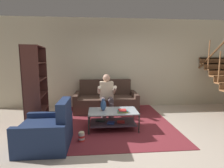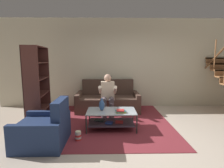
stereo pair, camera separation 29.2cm
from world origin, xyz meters
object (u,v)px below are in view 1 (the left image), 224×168
(vase, at_px, (103,105))
(book_stack, at_px, (123,111))
(person_seated_center, at_px, (107,94))
(couch, at_px, (106,101))
(coffee_table, at_px, (113,117))
(bookshelf, at_px, (34,95))
(armchair, at_px, (47,132))
(popcorn_tub, at_px, (82,136))

(vase, bearing_deg, book_stack, -20.93)
(person_seated_center, relative_size, vase, 4.26)
(couch, xyz_separation_m, coffee_table, (0.08, -1.46, -0.02))
(person_seated_center, relative_size, book_stack, 4.96)
(coffee_table, distance_m, bookshelf, 1.90)
(couch, distance_m, bookshelf, 2.14)
(couch, xyz_separation_m, book_stack, (0.29, -1.61, 0.16))
(person_seated_center, bearing_deg, bookshelf, -160.31)
(vase, bearing_deg, couch, 84.78)
(vase, xyz_separation_m, armchair, (-1.05, -0.74, -0.28))
(popcorn_tub, bearing_deg, book_stack, 26.49)
(couch, distance_m, person_seated_center, 0.65)
(vase, xyz_separation_m, bookshelf, (-1.60, 0.28, 0.21))
(book_stack, distance_m, popcorn_tub, 1.04)
(popcorn_tub, bearing_deg, bookshelf, 142.68)
(bookshelf, distance_m, popcorn_tub, 1.59)
(couch, distance_m, armchair, 2.49)
(coffee_table, height_order, popcorn_tub, coffee_table)
(couch, bearing_deg, armchair, -118.32)
(book_stack, relative_size, armchair, 0.27)
(couch, relative_size, bookshelf, 1.01)
(armchair, xyz_separation_m, popcorn_tub, (0.60, 0.15, -0.18))
(coffee_table, height_order, vase, vase)
(coffee_table, height_order, book_stack, book_stack)
(couch, height_order, coffee_table, couch)
(person_seated_center, distance_m, vase, 0.92)
(vase, xyz_separation_m, book_stack, (0.42, -0.16, -0.10))
(couch, bearing_deg, vase, -95.22)
(person_seated_center, distance_m, popcorn_tub, 1.69)
(vase, distance_m, book_stack, 0.46)
(coffee_table, bearing_deg, person_seated_center, 95.30)
(person_seated_center, distance_m, book_stack, 1.12)
(book_stack, height_order, popcorn_tub, book_stack)
(popcorn_tub, bearing_deg, vase, 53.00)
(coffee_table, xyz_separation_m, vase, (-0.22, 0.02, 0.28))
(vase, relative_size, armchair, 0.31)
(book_stack, height_order, armchair, armchair)
(bookshelf, bearing_deg, book_stack, -12.38)
(bookshelf, xyz_separation_m, armchair, (0.55, -1.02, -0.49))
(book_stack, bearing_deg, popcorn_tub, -153.51)
(bookshelf, relative_size, armchair, 2.14)
(coffee_table, bearing_deg, popcorn_tub, -138.95)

